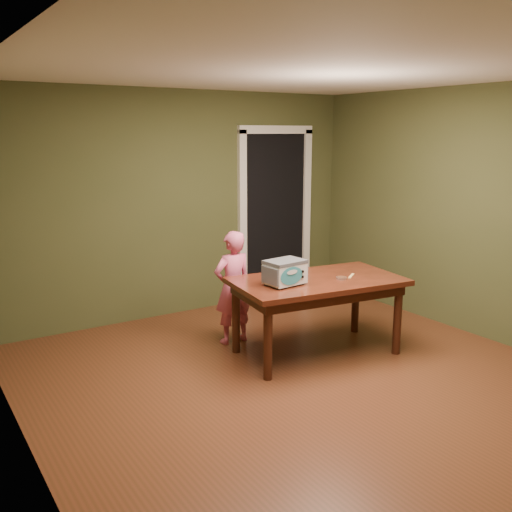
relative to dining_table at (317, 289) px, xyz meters
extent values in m
plane|color=#5D2D1A|center=(-0.49, -0.59, -0.65)|extent=(5.00, 5.00, 0.00)
cube|color=#444826|center=(-0.49, 1.91, 0.65)|extent=(4.50, 0.02, 2.60)
cube|color=#444826|center=(-2.74, -0.59, 0.65)|extent=(0.02, 5.00, 2.60)
cube|color=#444826|center=(1.76, -0.59, 0.65)|extent=(0.02, 5.00, 2.60)
cube|color=white|center=(-0.49, -0.59, 1.95)|extent=(4.50, 5.00, 0.02)
cube|color=black|center=(0.81, 2.21, 0.40)|extent=(0.90, 0.60, 2.10)
cube|color=black|center=(0.81, 1.89, 0.40)|extent=(0.90, 0.02, 2.10)
cube|color=white|center=(0.31, 1.88, 0.40)|extent=(0.10, 0.06, 2.20)
cube|color=white|center=(1.31, 1.88, 0.40)|extent=(0.10, 0.06, 2.20)
cube|color=white|center=(0.81, 1.88, 1.50)|extent=(1.10, 0.06, 0.10)
cube|color=#3C190D|center=(0.00, 0.00, 0.07)|extent=(1.71, 1.11, 0.05)
cube|color=#34160D|center=(0.00, 0.00, 0.00)|extent=(1.57, 0.97, 0.10)
cylinder|color=#34160D|center=(-0.74, -0.25, -0.30)|extent=(0.08, 0.08, 0.70)
cylinder|color=#34160D|center=(-0.65, 0.44, -0.30)|extent=(0.08, 0.08, 0.70)
cylinder|color=#34160D|center=(0.65, -0.44, -0.30)|extent=(0.08, 0.08, 0.70)
cylinder|color=#34160D|center=(0.74, 0.25, -0.30)|extent=(0.08, 0.08, 0.70)
cylinder|color=#4C4F54|center=(-0.52, -0.11, 0.11)|extent=(0.02, 0.02, 0.01)
cylinder|color=#4C4F54|center=(-0.54, 0.08, 0.11)|extent=(0.02, 0.02, 0.01)
cylinder|color=#4C4F54|center=(-0.24, -0.08, 0.11)|extent=(0.02, 0.02, 0.01)
cylinder|color=#4C4F54|center=(-0.25, 0.10, 0.11)|extent=(0.02, 0.02, 0.01)
cube|color=white|center=(-0.39, 0.00, 0.21)|extent=(0.37, 0.28, 0.19)
cube|color=#4C4F54|center=(-0.39, 0.00, 0.32)|extent=(0.37, 0.28, 0.03)
cube|color=#4C4F54|center=(-0.57, -0.02, 0.21)|extent=(0.04, 0.22, 0.15)
cube|color=#4C4F54|center=(-0.21, 0.01, 0.21)|extent=(0.04, 0.22, 0.15)
ellipsoid|color=teal|center=(-0.40, -0.13, 0.21)|extent=(0.26, 0.03, 0.16)
cylinder|color=black|center=(-0.27, -0.12, 0.23)|extent=(0.02, 0.01, 0.02)
cylinder|color=black|center=(-0.27, -0.12, 0.18)|extent=(0.02, 0.01, 0.02)
cylinder|color=silver|center=(0.19, -0.13, 0.11)|extent=(0.10, 0.10, 0.02)
cylinder|color=#522D1B|center=(0.19, -0.13, 0.12)|extent=(0.09, 0.09, 0.01)
cube|color=#EDBE67|center=(0.34, -0.10, 0.10)|extent=(0.16, 0.13, 0.01)
imported|color=#DA597E|center=(-0.53, 0.70, -0.07)|extent=(0.43, 0.29, 1.16)
camera|label=1|loc=(-3.35, -4.11, 1.47)|focal=40.00mm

